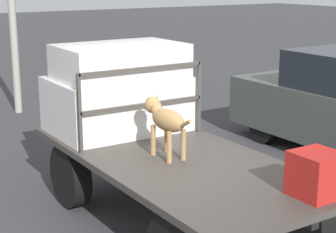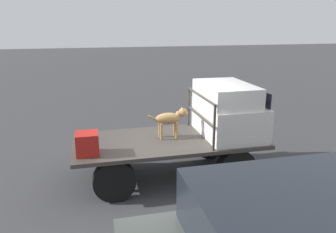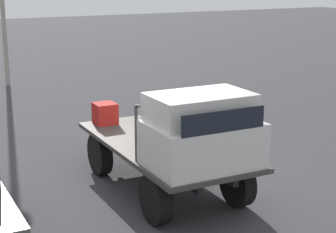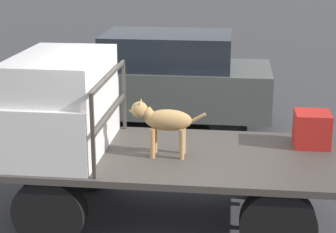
% 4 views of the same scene
% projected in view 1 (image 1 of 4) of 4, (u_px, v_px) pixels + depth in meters
% --- Properties ---
extents(ground_plane, '(80.00, 80.00, 0.00)m').
position_uv_depth(ground_plane, '(174.00, 226.00, 6.76)').
color(ground_plane, '#38383A').
extents(flatbed_truck, '(4.11, 1.88, 0.89)m').
position_uv_depth(flatbed_truck, '(174.00, 177.00, 6.61)').
color(flatbed_truck, black).
rests_on(flatbed_truck, ground).
extents(truck_cab, '(1.22, 1.76, 1.18)m').
position_uv_depth(truck_cab, '(119.00, 90.00, 7.52)').
color(truck_cab, silver).
rests_on(truck_cab, flatbed_truck).
extents(truck_headboard, '(0.04, 1.76, 0.96)m').
position_uv_depth(truck_headboard, '(143.00, 93.00, 6.97)').
color(truck_headboard, '#3D3833').
rests_on(truck_headboard, flatbed_truck).
extents(dog, '(0.93, 0.25, 0.70)m').
position_uv_depth(dog, '(165.00, 119.00, 6.45)').
color(dog, '#9E7547').
rests_on(dog, flatbed_truck).
extents(cargo_crate, '(0.43, 0.43, 0.43)m').
position_uv_depth(cargo_crate, '(317.00, 174.00, 5.32)').
color(cargo_crate, '#AD1E19').
rests_on(cargo_crate, flatbed_truck).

